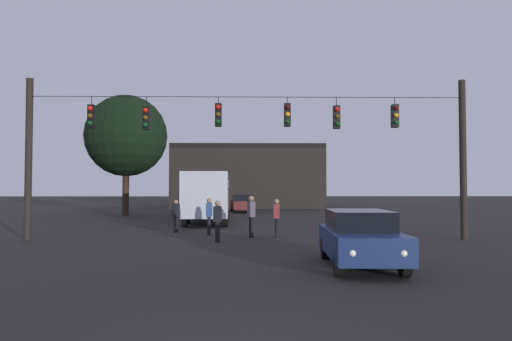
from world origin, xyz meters
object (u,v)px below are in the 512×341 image
object	(u,v)px
pedestrian_crossing_left	(217,219)
tree_left_silhouette	(126,136)
pedestrian_trailing	(209,214)
car_near_right	(360,237)
pedestrian_near_bus	(176,214)
city_bus	(208,192)
pedestrian_crossing_right	(251,214)
pedestrian_crossing_center	(277,216)
car_far_left	(242,203)

from	to	relation	value
pedestrian_crossing_left	tree_left_silhouette	size ratio (longest dim) A/B	0.18
tree_left_silhouette	pedestrian_trailing	bearing A→B (deg)	-62.89
car_near_right	pedestrian_near_bus	distance (m)	11.75
city_bus	pedestrian_crossing_left	size ratio (longest dim) A/B	6.79
car_near_right	pedestrian_trailing	xyz separation A→B (m)	(-4.80, 8.60, 0.14)
city_bus	car_near_right	size ratio (longest dim) A/B	2.52
city_bus	pedestrian_crossing_right	world-z (taller)	city_bus
pedestrian_crossing_left	pedestrian_crossing_center	size ratio (longest dim) A/B	0.99
car_near_right	pedestrian_crossing_right	world-z (taller)	pedestrian_crossing_right
car_far_left	pedestrian_near_bus	xyz separation A→B (m)	(-2.97, -18.00, 0.07)
car_near_right	pedestrian_crossing_left	world-z (taller)	pedestrian_crossing_left
city_bus	car_far_left	size ratio (longest dim) A/B	2.48
pedestrian_crossing_center	pedestrian_trailing	size ratio (longest dim) A/B	0.99
car_near_right	pedestrian_near_bus	xyz separation A→B (m)	(-6.48, 9.81, 0.07)
pedestrian_near_bus	pedestrian_crossing_center	bearing A→B (deg)	-24.96
pedestrian_crossing_right	pedestrian_crossing_left	bearing A→B (deg)	-128.62
city_bus	pedestrian_crossing_center	world-z (taller)	city_bus
pedestrian_crossing_right	tree_left_silhouette	world-z (taller)	tree_left_silhouette
car_far_left	pedestrian_trailing	xyz separation A→B (m)	(-1.30, -19.21, 0.14)
car_near_right	pedestrian_near_bus	bearing A→B (deg)	123.44
pedestrian_crossing_left	pedestrian_near_bus	bearing A→B (deg)	118.97
pedestrian_near_bus	tree_left_silhouette	bearing A→B (deg)	113.46
car_far_left	pedestrian_crossing_left	world-z (taller)	pedestrian_crossing_left
car_far_left	pedestrian_crossing_right	xyz separation A→B (m)	(0.61, -20.36, 0.23)
pedestrian_near_bus	pedestrian_trailing	bearing A→B (deg)	-35.77
pedestrian_crossing_center	pedestrian_near_bus	bearing A→B (deg)	155.04
pedestrian_trailing	pedestrian_crossing_right	bearing A→B (deg)	-31.29
pedestrian_near_bus	pedestrian_trailing	xyz separation A→B (m)	(1.68, -1.21, 0.07)
car_far_left	city_bus	bearing A→B (deg)	-100.98
city_bus	tree_left_silhouette	xyz separation A→B (m)	(-6.82, 6.13, 4.23)
city_bus	pedestrian_crossing_right	xyz separation A→B (m)	(2.65, -9.81, -0.84)
car_near_right	city_bus	bearing A→B (deg)	107.83
pedestrian_crossing_right	pedestrian_trailing	distance (m)	2.23
pedestrian_crossing_center	tree_left_silhouette	size ratio (longest dim) A/B	0.18
pedestrian_crossing_right	pedestrian_crossing_center	bearing A→B (deg)	9.52
car_near_right	pedestrian_crossing_right	distance (m)	7.99
pedestrian_trailing	car_near_right	bearing A→B (deg)	-60.84
car_far_left	tree_left_silhouette	xyz separation A→B (m)	(-8.86, -4.42, 5.30)
car_far_left	pedestrian_crossing_left	xyz separation A→B (m)	(-0.73, -22.04, 0.12)
pedestrian_trailing	city_bus	bearing A→B (deg)	94.96
city_bus	pedestrian_crossing_left	world-z (taller)	city_bus
car_far_left	tree_left_silhouette	bearing A→B (deg)	-153.47
pedestrian_crossing_left	pedestrian_near_bus	size ratio (longest dim) A/B	1.05
city_bus	pedestrian_crossing_right	bearing A→B (deg)	-74.87
pedestrian_crossing_center	pedestrian_trailing	world-z (taller)	pedestrian_trailing
pedestrian_crossing_left	tree_left_silhouette	world-z (taller)	tree_left_silhouette
car_near_right	pedestrian_crossing_left	bearing A→B (deg)	126.33
car_far_left	pedestrian_near_bus	world-z (taller)	pedestrian_near_bus
car_near_right	tree_left_silhouette	world-z (taller)	tree_left_silhouette
car_far_left	car_near_right	bearing A→B (deg)	-82.82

